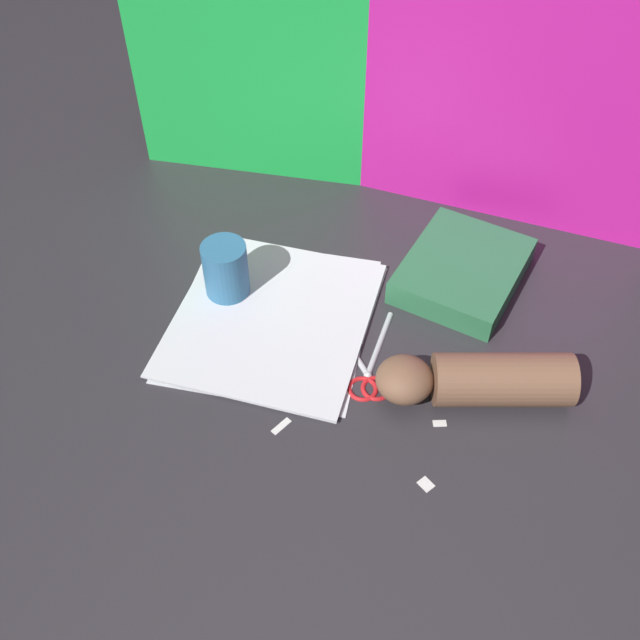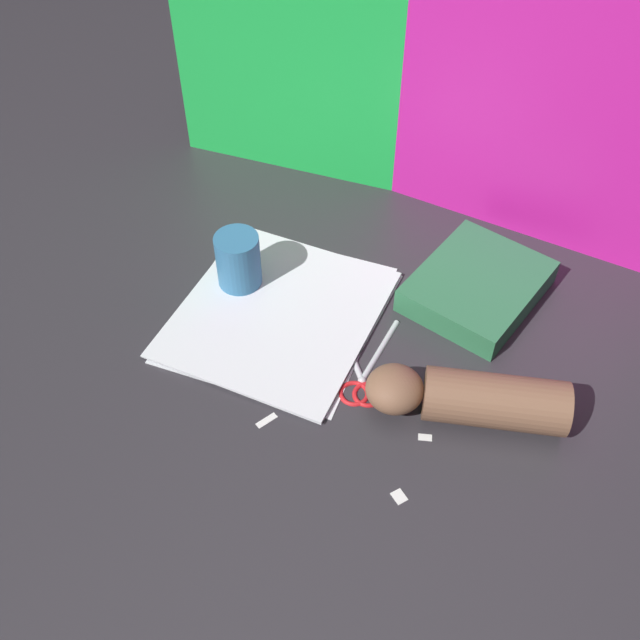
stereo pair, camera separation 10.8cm
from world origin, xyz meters
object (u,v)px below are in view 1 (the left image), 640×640
at_px(mug, 226,271).
at_px(hand_forearm, 478,380).
at_px(book_closed, 463,271).
at_px(scissors, 367,368).
at_px(paper_stack, 272,318).

bearing_deg(mug, hand_forearm, -12.11).
xyz_separation_m(hand_forearm, mug, (-0.41, 0.09, 0.01)).
bearing_deg(book_closed, mug, -158.25).
bearing_deg(scissors, book_closed, 66.30).
xyz_separation_m(paper_stack, scissors, (0.17, -0.05, -0.00)).
bearing_deg(scissors, hand_forearm, -0.58).
xyz_separation_m(paper_stack, hand_forearm, (0.32, -0.06, 0.03)).
distance_m(scissors, mug, 0.27).
distance_m(paper_stack, mug, 0.10).
bearing_deg(mug, scissors, -18.90).
distance_m(book_closed, mug, 0.38).
height_order(scissors, mug, mug).
bearing_deg(hand_forearm, book_closed, 104.28).
xyz_separation_m(paper_stack, book_closed, (0.27, 0.17, 0.02)).
distance_m(paper_stack, scissors, 0.17).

